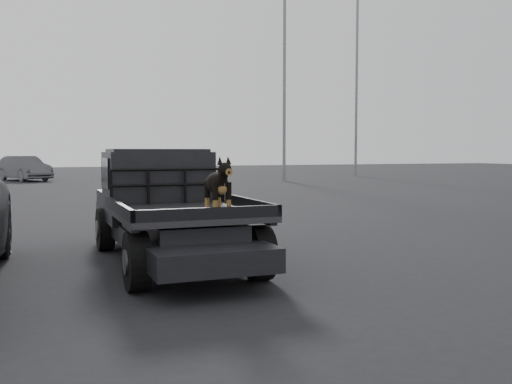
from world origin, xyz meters
name	(u,v)px	position (x,y,z in m)	size (l,w,h in m)	color
ground	(220,295)	(0.00, 0.00, 0.00)	(120.00, 120.00, 0.00)	black
flatbed_ute	(170,233)	(-0.09, 2.28, 0.46)	(2.00, 5.40, 0.92)	black
ute_cab	(157,175)	(-0.09, 3.23, 1.36)	(1.72, 1.30, 0.88)	black
headache_rack	(167,187)	(-0.09, 2.48, 1.20)	(1.80, 0.08, 0.55)	black
dog	(218,188)	(0.12, 0.47, 1.29)	(0.32, 0.60, 0.74)	black
distant_car_a	(24,168)	(-2.44, 30.11, 0.74)	(1.56, 4.48, 1.48)	#47474B
floodlight_mid	(284,56)	(11.86, 24.14, 7.32)	(1.08, 0.28, 13.46)	slate
floodlight_far	(357,66)	(19.35, 28.36, 7.69)	(1.08, 0.28, 14.18)	slate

